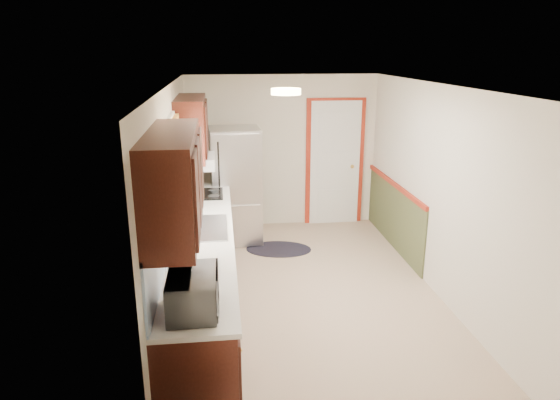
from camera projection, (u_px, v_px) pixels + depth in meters
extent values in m
cube|color=tan|center=(308.00, 293.00, 5.90)|extent=(3.20, 5.20, 0.12)
cube|color=white|center=(312.00, 86.00, 5.20)|extent=(3.20, 5.20, 0.12)
cube|color=beige|center=(282.00, 152.00, 7.92)|extent=(3.20, 0.10, 2.40)
cube|color=beige|center=(379.00, 306.00, 3.17)|extent=(3.20, 0.10, 2.40)
cube|color=beige|center=(173.00, 201.00, 5.37)|extent=(0.10, 5.20, 2.40)
cube|color=beige|center=(439.00, 192.00, 5.72)|extent=(0.10, 5.20, 2.40)
cube|color=#35120C|center=(203.00, 275.00, 5.34)|extent=(0.60, 4.00, 0.90)
cube|color=white|center=(203.00, 234.00, 5.21)|extent=(0.63, 4.00, 0.04)
cube|color=#5E9EE6|center=(172.00, 208.00, 5.09)|extent=(0.02, 4.00, 0.55)
cube|color=#35120C|center=(173.00, 182.00, 3.69)|extent=(0.35, 1.40, 0.75)
cube|color=#35120C|center=(191.00, 127.00, 6.26)|extent=(0.35, 1.20, 0.75)
cube|color=white|center=(170.00, 167.00, 5.06)|extent=(0.02, 1.00, 0.90)
cube|color=#DD5A29|center=(173.00, 133.00, 4.97)|extent=(0.05, 1.12, 0.24)
cube|color=#B7B7BC|center=(203.00, 228.00, 5.29)|extent=(0.52, 0.82, 0.02)
cube|color=white|center=(197.00, 161.00, 6.44)|extent=(0.45, 0.60, 0.15)
cube|color=maroon|center=(335.00, 163.00, 8.05)|extent=(0.94, 0.05, 2.08)
cube|color=white|center=(335.00, 164.00, 8.02)|extent=(0.80, 0.04, 2.00)
cube|color=#484F2C|center=(394.00, 216.00, 7.22)|extent=(0.02, 2.30, 0.90)
cube|color=maroon|center=(395.00, 185.00, 7.08)|extent=(0.04, 2.30, 0.06)
cylinder|color=#FFD88C|center=(286.00, 92.00, 4.99)|extent=(0.30, 0.30, 0.06)
imported|color=white|center=(193.00, 288.00, 3.58)|extent=(0.29, 0.53, 0.36)
cube|color=#B7B7BC|center=(236.00, 186.00, 7.30)|extent=(0.74, 0.70, 1.70)
cylinder|color=black|center=(220.00, 199.00, 6.95)|extent=(0.02, 0.02, 1.19)
ellipsoid|color=black|center=(279.00, 249.00, 7.18)|extent=(1.02, 0.75, 0.01)
cube|color=black|center=(205.00, 194.00, 6.52)|extent=(0.46, 0.55, 0.02)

